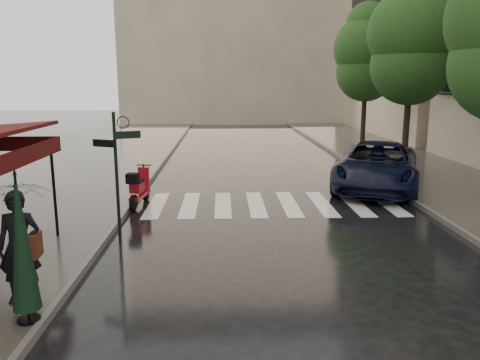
{
  "coord_description": "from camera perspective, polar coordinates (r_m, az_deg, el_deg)",
  "views": [
    {
      "loc": [
        1.4,
        -8.33,
        3.77
      ],
      "look_at": [
        1.83,
        3.08,
        1.4
      ],
      "focal_mm": 35.0,
      "sensor_mm": 36.0,
      "label": 1
    }
  ],
  "objects": [
    {
      "name": "ground",
      "position": [
        9.25,
        -10.92,
        -12.55
      ],
      "size": [
        120.0,
        120.0,
        0.0
      ],
      "primitive_type": "plane",
      "color": "black",
      "rests_on": "ground"
    },
    {
      "name": "sidewalk_near",
      "position": [
        21.49,
        -18.06,
        1.19
      ],
      "size": [
        6.0,
        60.0,
        0.12
      ],
      "primitive_type": "cube",
      "color": "#38332D",
      "rests_on": "ground"
    },
    {
      "name": "sidewalk_far",
      "position": [
        22.49,
        21.06,
        1.43
      ],
      "size": [
        5.5,
        60.0,
        0.12
      ],
      "primitive_type": "cube",
      "color": "#38332D",
      "rests_on": "ground"
    },
    {
      "name": "curb_near",
      "position": [
        20.86,
        -9.98,
        1.33
      ],
      "size": [
        0.12,
        60.0,
        0.16
      ],
      "primitive_type": "cube",
      "color": "#595651",
      "rests_on": "ground"
    },
    {
      "name": "curb_far",
      "position": [
        21.53,
        14.2,
        1.47
      ],
      "size": [
        0.12,
        60.0,
        0.16
      ],
      "primitive_type": "cube",
      "color": "#595651",
      "rests_on": "ground"
    },
    {
      "name": "crosswalk",
      "position": [
        14.9,
        3.99,
        -2.94
      ],
      "size": [
        7.85,
        3.2,
        0.01
      ],
      "color": "silver",
      "rests_on": "ground"
    },
    {
      "name": "signpost",
      "position": [
        11.79,
        -14.84,
        1.86
      ],
      "size": [
        1.17,
        0.29,
        3.1
      ],
      "color": "black",
      "rests_on": "ground"
    },
    {
      "name": "haussmann_far",
      "position": [
        37.91,
        22.66,
        19.17
      ],
      "size": [
        8.0,
        16.0,
        18.5
      ],
      "primitive_type": "cube",
      "color": "gray",
      "rests_on": "ground"
    },
    {
      "name": "backdrop_building",
      "position": [
        46.78,
        -0.2,
        19.37
      ],
      "size": [
        22.0,
        6.0,
        20.0
      ],
      "primitive_type": "cube",
      "color": "gray",
      "rests_on": "ground"
    },
    {
      "name": "tree_mid",
      "position": [
        21.97,
        20.29,
        15.78
      ],
      "size": [
        3.8,
        3.8,
        8.34
      ],
      "color": "black",
      "rests_on": "sidewalk_far"
    },
    {
      "name": "tree_far",
      "position": [
        28.62,
        15.21,
        14.7
      ],
      "size": [
        3.8,
        3.8,
        8.16
      ],
      "color": "black",
      "rests_on": "sidewalk_far"
    },
    {
      "name": "pedestrian_with_umbrella",
      "position": [
        8.48,
        -25.72,
        -2.6
      ],
      "size": [
        1.22,
        1.24,
        2.6
      ],
      "rotation": [
        0.0,
        0.0,
        0.06
      ],
      "color": "black",
      "rests_on": "sidewalk_near"
    },
    {
      "name": "scooter",
      "position": [
        14.85,
        -12.23,
        -1.04
      ],
      "size": [
        0.58,
        1.83,
        1.2
      ],
      "rotation": [
        0.0,
        0.0,
        -0.12
      ],
      "color": "black",
      "rests_on": "ground"
    },
    {
      "name": "parked_car",
      "position": [
        17.69,
        16.34,
        1.69
      ],
      "size": [
        4.75,
        6.61,
        1.67
      ],
      "primitive_type": "imported",
      "rotation": [
        0.0,
        0.0,
        -0.37
      ],
      "color": "black",
      "rests_on": "ground"
    },
    {
      "name": "parasol_front",
      "position": [
        7.85,
        -25.09,
        -6.97
      ],
      "size": [
        0.43,
        0.43,
        2.39
      ],
      "color": "black",
      "rests_on": "sidewalk_near"
    }
  ]
}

